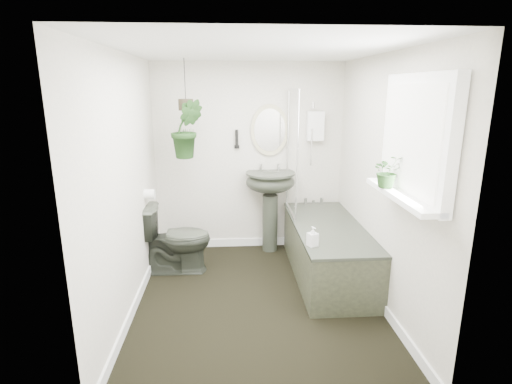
{
  "coord_description": "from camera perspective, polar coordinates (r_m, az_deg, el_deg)",
  "views": [
    {
      "loc": [
        -0.25,
        -3.46,
        2.0
      ],
      "look_at": [
        0.0,
        0.15,
        1.05
      ],
      "focal_mm": 28.0,
      "sensor_mm": 36.0,
      "label": 1
    }
  ],
  "objects": [
    {
      "name": "floor",
      "position": [
        4.01,
        0.15,
        -15.36
      ],
      "size": [
        2.3,
        2.8,
        0.02
      ],
      "primitive_type": "cube",
      "color": "black",
      "rests_on": "ground"
    },
    {
      "name": "ceiling",
      "position": [
        3.49,
        0.18,
        19.79
      ],
      "size": [
        2.3,
        2.8,
        0.02
      ],
      "primitive_type": "cube",
      "color": "white",
      "rests_on": "ground"
    },
    {
      "name": "wall_back",
      "position": [
        4.95,
        -1.0,
        4.83
      ],
      "size": [
        2.3,
        0.02,
        2.3
      ],
      "primitive_type": "cube",
      "color": "beige",
      "rests_on": "ground"
    },
    {
      "name": "wall_front",
      "position": [
        2.24,
        2.75,
        -7.69
      ],
      "size": [
        2.3,
        0.02,
        2.3
      ],
      "primitive_type": "cube",
      "color": "beige",
      "rests_on": "ground"
    },
    {
      "name": "wall_left",
      "position": [
        3.68,
        -18.15,
        0.6
      ],
      "size": [
        0.02,
        2.8,
        2.3
      ],
      "primitive_type": "cube",
      "color": "beige",
      "rests_on": "ground"
    },
    {
      "name": "wall_right",
      "position": [
        3.84,
        17.73,
        1.18
      ],
      "size": [
        0.02,
        2.8,
        2.3
      ],
      "primitive_type": "cube",
      "color": "beige",
      "rests_on": "ground"
    },
    {
      "name": "skirting",
      "position": [
        3.99,
        0.15,
        -14.61
      ],
      "size": [
        2.3,
        2.8,
        0.1
      ],
      "primitive_type": "cube",
      "color": "white",
      "rests_on": "floor"
    },
    {
      "name": "bathtub",
      "position": [
        4.44,
        10.14,
        -8.18
      ],
      "size": [
        0.72,
        1.72,
        0.58
      ],
      "primitive_type": null,
      "color": "#2C3127",
      "rests_on": "floor"
    },
    {
      "name": "bath_screen",
      "position": [
        4.57,
        5.19,
        5.58
      ],
      "size": [
        0.04,
        0.72,
        1.4
      ],
      "primitive_type": null,
      "color": "silver",
      "rests_on": "bathtub"
    },
    {
      "name": "shower_box",
      "position": [
        4.94,
        8.46,
        9.32
      ],
      "size": [
        0.2,
        0.1,
        0.35
      ],
      "primitive_type": "cube",
      "color": "white",
      "rests_on": "wall_back"
    },
    {
      "name": "oval_mirror",
      "position": [
        4.89,
        1.97,
        8.82
      ],
      "size": [
        0.46,
        0.03,
        0.62
      ],
      "primitive_type": "ellipsoid",
      "color": "#BCB588",
      "rests_on": "wall_back"
    },
    {
      "name": "wall_sconce",
      "position": [
        4.86,
        -2.76,
        7.6
      ],
      "size": [
        0.04,
        0.04,
        0.22
      ],
      "primitive_type": "cylinder",
      "color": "black",
      "rests_on": "wall_back"
    },
    {
      "name": "toilet_roll_holder",
      "position": [
        4.39,
        -14.98,
        -0.32
      ],
      "size": [
        0.11,
        0.11,
        0.11
      ],
      "primitive_type": "cylinder",
      "rotation": [
        0.0,
        1.57,
        0.0
      ],
      "color": "white",
      "rests_on": "wall_left"
    },
    {
      "name": "window_recess",
      "position": [
        3.09,
        21.93,
        7.12
      ],
      "size": [
        0.08,
        1.0,
        0.9
      ],
      "primitive_type": "cube",
      "color": "white",
      "rests_on": "wall_right"
    },
    {
      "name": "window_sill",
      "position": [
        3.14,
        20.05,
        -0.44
      ],
      "size": [
        0.18,
        1.0,
        0.04
      ],
      "primitive_type": "cube",
      "color": "white",
      "rests_on": "wall_right"
    },
    {
      "name": "window_blinds",
      "position": [
        3.07,
        21.17,
        7.15
      ],
      "size": [
        0.01,
        0.86,
        0.76
      ],
      "primitive_type": "cube",
      "color": "white",
      "rests_on": "wall_right"
    },
    {
      "name": "toilet",
      "position": [
        4.53,
        -11.36,
        -6.5
      ],
      "size": [
        0.76,
        0.43,
        0.77
      ],
      "primitive_type": "imported",
      "rotation": [
        0.0,
        0.0,
        1.57
      ],
      "color": "#2C3127",
      "rests_on": "floor"
    },
    {
      "name": "pedestal_sink",
      "position": [
        4.96,
        2.02,
        -2.8
      ],
      "size": [
        0.61,
        0.53,
        1.02
      ],
      "primitive_type": null,
      "rotation": [
        0.0,
        0.0,
        0.03
      ],
      "color": "#2C3127",
      "rests_on": "floor"
    },
    {
      "name": "sill_plant",
      "position": [
        3.23,
        18.31,
        2.85
      ],
      "size": [
        0.23,
        0.2,
        0.26
      ],
      "primitive_type": "imported",
      "rotation": [
        0.0,
        0.0,
        0.01
      ],
      "color": "black",
      "rests_on": "window_sill"
    },
    {
      "name": "hanging_plant",
      "position": [
        4.46,
        -9.84,
        8.86
      ],
      "size": [
        0.38,
        0.32,
        0.64
      ],
      "primitive_type": "imported",
      "rotation": [
        0.0,
        0.0,
        0.12
      ],
      "color": "black",
      "rests_on": "ceiling"
    },
    {
      "name": "soap_bottle",
      "position": [
        3.73,
        8.11,
        -6.3
      ],
      "size": [
        0.11,
        0.11,
        0.19
      ],
      "primitive_type": "imported",
      "rotation": [
        0.0,
        0.0,
        0.39
      ],
      "color": "#2B2828",
      "rests_on": "bathtub"
    },
    {
      "name": "hanging_pot",
      "position": [
        4.44,
        -9.99,
        12.19
      ],
      "size": [
        0.16,
        0.16,
        0.12
      ],
      "primitive_type": "cylinder",
      "color": "#2E271A",
      "rests_on": "ceiling"
    }
  ]
}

